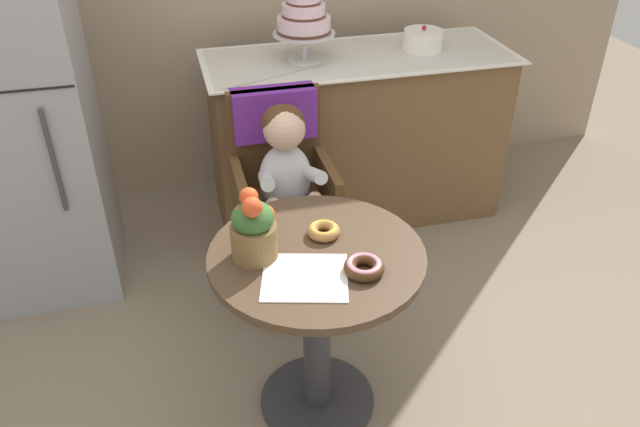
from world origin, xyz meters
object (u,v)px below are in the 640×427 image
object	(u,v)px
refrigerator	(12,115)
cafe_table	(317,302)
seated_child	(287,175)
tiered_cake_stand	(304,20)
round_layer_cake	(423,40)
donut_front	(364,267)
wicker_chair	(280,165)
donut_mid	(324,230)
flower_vase	(254,228)

from	to	relation	value
refrigerator	cafe_table	bearing A→B (deg)	-46.33
seated_child	tiered_cake_stand	size ratio (longest dim) A/B	2.22
round_layer_cake	cafe_table	bearing A→B (deg)	-124.18
seated_child	donut_front	world-z (taller)	seated_child
wicker_chair	donut_front	distance (m)	0.91
round_layer_cake	donut_mid	bearing A→B (deg)	-124.62
round_layer_cake	refrigerator	size ratio (longest dim) A/B	0.12
seated_child	round_layer_cake	bearing A→B (deg)	39.37
tiered_cake_stand	round_layer_cake	distance (m)	0.64
tiered_cake_stand	cafe_table	bearing A→B (deg)	-101.69
flower_vase	round_layer_cake	world-z (taller)	round_layer_cake
wicker_chair	round_layer_cake	world-z (taller)	round_layer_cake
seated_child	donut_mid	xyz separation A→B (m)	(0.02, -0.51, 0.06)
cafe_table	donut_mid	bearing A→B (deg)	62.27
donut_front	refrigerator	world-z (taller)	refrigerator
wicker_chair	donut_mid	bearing A→B (deg)	-93.04
cafe_table	round_layer_cake	world-z (taller)	round_layer_cake
wicker_chair	tiered_cake_stand	xyz separation A→B (m)	(0.24, 0.54, 0.46)
donut_mid	cafe_table	bearing A→B (deg)	-117.73
round_layer_cake	flower_vase	bearing A→B (deg)	-130.36
flower_vase	refrigerator	size ratio (longest dim) A/B	0.15
seated_child	round_layer_cake	size ratio (longest dim) A/B	3.66
seated_child	tiered_cake_stand	world-z (taller)	tiered_cake_stand
donut_mid	round_layer_cake	size ratio (longest dim) A/B	0.56
cafe_table	wicker_chair	size ratio (longest dim) A/B	0.75
cafe_table	seated_child	xyz separation A→B (m)	(0.03, 0.60, 0.17)
tiered_cake_stand	round_layer_cake	bearing A→B (deg)	0.96
seated_child	tiered_cake_stand	bearing A→B (deg)	70.91
donut_mid	flower_vase	bearing A→B (deg)	-166.61
tiered_cake_stand	refrigerator	xyz separation A→B (m)	(-1.32, -0.20, -0.25)
cafe_table	round_layer_cake	xyz separation A→B (m)	(0.89, 1.31, 0.44)
cafe_table	round_layer_cake	distance (m)	1.64
refrigerator	flower_vase	bearing A→B (deg)	-51.41
donut_mid	tiered_cake_stand	bearing A→B (deg)	79.61
wicker_chair	flower_vase	xyz separation A→B (m)	(-0.22, -0.73, 0.19)
flower_vase	round_layer_cake	bearing A→B (deg)	49.64
wicker_chair	donut_front	world-z (taller)	wicker_chair
wicker_chair	refrigerator	size ratio (longest dim) A/B	0.56
round_layer_cake	refrigerator	world-z (taller)	refrigerator
cafe_table	flower_vase	bearing A→B (deg)	171.00
round_layer_cake	seated_child	bearing A→B (deg)	-140.63
donut_front	wicker_chair	bearing A→B (deg)	95.74
cafe_table	flower_vase	world-z (taller)	flower_vase
donut_mid	tiered_cake_stand	size ratio (longest dim) A/B	0.34
cafe_table	wicker_chair	bearing A→B (deg)	87.92
donut_front	refrigerator	xyz separation A→B (m)	(-1.17, 1.24, 0.11)
flower_vase	round_layer_cake	distance (m)	1.68
tiered_cake_stand	refrigerator	distance (m)	1.36
wicker_chair	seated_child	bearing A→B (deg)	-94.70
cafe_table	round_layer_cake	size ratio (longest dim) A/B	3.62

